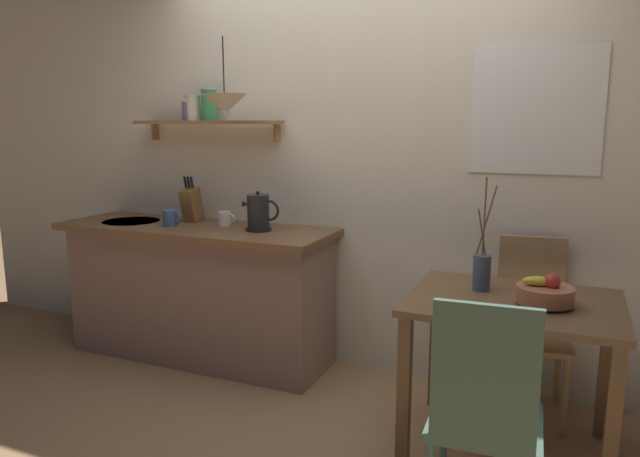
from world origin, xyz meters
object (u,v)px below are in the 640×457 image
Objects in this scene: pendant_lamp at (224,104)px; coffee_mug_by_sink at (170,218)px; electric_kettle at (259,213)px; dining_table at (513,325)px; twig_vase at (482,270)px; coffee_mug_spare at (225,219)px; dining_chair_near at (484,412)px; dining_chair_far at (530,319)px; fruit_bowl at (545,293)px; knife_block at (191,204)px.

coffee_mug_by_sink is at bearing 175.81° from pendant_lamp.
electric_kettle reaches higher than coffee_mug_by_sink.
twig_vase reaches higher than dining_table.
dining_chair_near is at bearing -32.04° from coffee_mug_spare.
coffee_mug_spare is (0.31, 0.15, -0.01)m from coffee_mug_by_sink.
electric_kettle is at bearing 7.95° from coffee_mug_by_sink.
dining_chair_far is at bearing 7.55° from pendant_lamp.
dining_table is 0.98× the size of dining_chair_near.
dining_chair_near is 0.73m from fruit_bowl.
pendant_lamp reaches higher than twig_vase.
coffee_mug_spare is (-1.83, 0.44, 0.31)m from dining_table.
fruit_bowl is 2.03× the size of coffee_mug_spare.
dining_chair_far is (0.08, 1.18, -0.02)m from dining_chair_near.
dining_chair_far is 0.61m from fruit_bowl.
fruit_bowl is at bearing -81.26° from dining_chair_far.
pendant_lamp is at bearing -172.45° from dining_chair_far.
coffee_mug_spare is (-1.67, 0.34, 0.09)m from twig_vase.
twig_vase is 1.25× the size of pendant_lamp.
fruit_bowl is 2.02m from coffee_mug_spare.
knife_block is 2.52× the size of coffee_mug_spare.
dining_chair_far is 1.71× the size of twig_vase.
dining_table is at bearing -13.51° from coffee_mug_spare.
dining_chair_near is 3.13× the size of knife_block.
dining_chair_far is at bearing 84.23° from dining_table.
dining_chair_near is 2.45m from knife_block.
pendant_lamp reaches higher than coffee_mug_by_sink.
coffee_mug_by_sink reaches higher than coffee_mug_spare.
twig_vase is 2.00m from knife_block.
dining_chair_far is at bearing 61.56° from twig_vase.
pendant_lamp is at bearing -52.64° from coffee_mug_spare.
dining_table is 2.00m from pendant_lamp.
dining_table is 0.29m from twig_vase.
dining_chair_far is 0.56m from twig_vase.
fruit_bowl is at bearing -13.65° from coffee_mug_spare.
coffee_mug_by_sink is 1.09× the size of coffee_mug_spare.
fruit_bowl is (0.08, -0.52, 0.30)m from dining_chair_far.
coffee_mug_spare is at bearing 167.31° from electric_kettle.
knife_block is 2.32× the size of coffee_mug_by_sink.
dining_chair_near is 7.24× the size of coffee_mug_by_sink.
knife_block is 0.21m from coffee_mug_by_sink.
knife_block is (-0.57, 0.11, 0.01)m from electric_kettle.
pendant_lamp reaches higher than dining_chair_far.
pendant_lamp is at bearing 171.34° from dining_table.
dining_table is 2.13× the size of pendant_lamp.
coffee_mug_by_sink reaches higher than dining_table.
fruit_bowl is 0.45× the size of twig_vase.
pendant_lamp is at bearing -4.19° from coffee_mug_by_sink.
twig_vase is 1.99m from coffee_mug_by_sink.
dining_chair_far is 2.10m from pendant_lamp.
dining_table is at bearing -8.66° from pendant_lamp.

